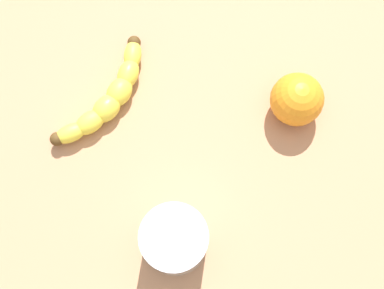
% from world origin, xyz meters
% --- Properties ---
extents(wooden_tabletop, '(1.20, 1.20, 0.03)m').
position_xyz_m(wooden_tabletop, '(0.00, 0.00, 0.01)').
color(wooden_tabletop, tan).
rests_on(wooden_tabletop, ground).
extents(banana, '(0.22, 0.07, 0.04)m').
position_xyz_m(banana, '(0.04, 0.16, 0.05)').
color(banana, yellow).
rests_on(banana, wooden_tabletop).
extents(smoothie_glass, '(0.09, 0.09, 0.10)m').
position_xyz_m(smoothie_glass, '(-0.09, -0.05, 0.08)').
color(smoothie_glass, silver).
rests_on(smoothie_glass, wooden_tabletop).
extents(orange_fruit, '(0.08, 0.08, 0.08)m').
position_xyz_m(orange_fruit, '(0.18, -0.09, 0.07)').
color(orange_fruit, orange).
rests_on(orange_fruit, wooden_tabletop).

